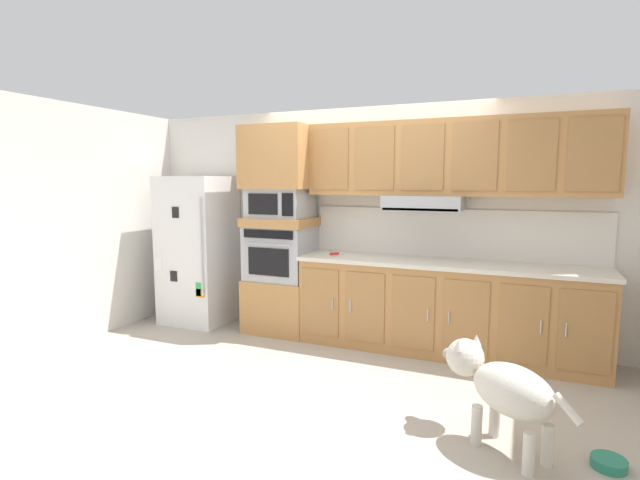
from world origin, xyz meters
TOP-DOWN VIEW (x-y plane):
  - ground_plane at (0.00, 0.00)m, footprint 9.60×9.60m
  - back_kitchen_wall at (0.00, 1.11)m, footprint 6.20×0.12m
  - side_panel_left at (-2.80, 0.00)m, footprint 0.12×7.10m
  - refrigerator at (-2.05, 0.68)m, footprint 0.76×0.73m
  - oven_base_cabinet at (-0.96, 0.75)m, footprint 0.74×0.62m
  - built_in_oven at (-0.96, 0.75)m, footprint 0.70×0.62m
  - appliance_mid_shelf at (-0.96, 0.75)m, footprint 0.74×0.62m
  - microwave at (-0.96, 0.75)m, footprint 0.64×0.54m
  - appliance_upper_cabinet at (-0.96, 0.75)m, footprint 0.74×0.62m
  - lower_cabinet_run at (0.86, 0.75)m, footprint 2.89×0.63m
  - countertop_slab at (0.86, 0.75)m, footprint 2.93×0.64m
  - backsplash_panel at (0.86, 1.04)m, footprint 2.93×0.02m
  - upper_cabinet_with_hood at (0.85, 0.87)m, footprint 2.89×0.48m
  - screwdriver at (-0.29, 0.72)m, footprint 0.17×0.17m
  - dog at (1.47, -0.86)m, footprint 0.88×0.67m
  - dog_food_bowl at (2.09, -0.83)m, footprint 0.20×0.20m

SIDE VIEW (x-z plane):
  - ground_plane at x=0.00m, z-range 0.00..0.00m
  - dog_food_bowl at x=2.09m, z-range 0.00..0.06m
  - oven_base_cabinet at x=-0.96m, z-range 0.00..0.60m
  - dog at x=1.47m, z-range 0.09..0.75m
  - lower_cabinet_run at x=0.86m, z-range 0.00..0.88m
  - refrigerator at x=-2.05m, z-range 0.00..1.76m
  - countertop_slab at x=0.86m, z-range 0.88..0.92m
  - built_in_oven at x=-0.96m, z-range 0.60..1.20m
  - screwdriver at x=-0.29m, z-range 0.92..0.95m
  - backsplash_panel at x=0.86m, z-range 0.92..1.42m
  - back_kitchen_wall at x=0.00m, z-range 0.00..2.50m
  - side_panel_left at x=-2.80m, z-range 0.00..2.50m
  - appliance_mid_shelf at x=-0.96m, z-range 1.20..1.30m
  - microwave at x=-0.96m, z-range 1.30..1.62m
  - upper_cabinet_with_hood at x=0.85m, z-range 1.46..2.34m
  - appliance_upper_cabinet at x=-0.96m, z-range 1.62..2.30m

